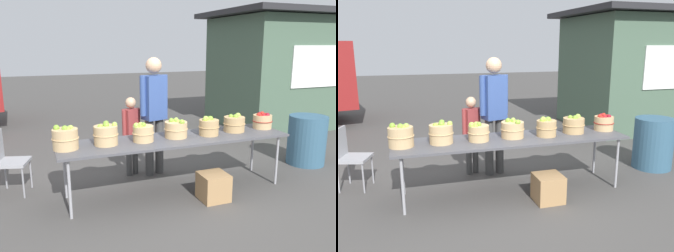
{
  "view_description": "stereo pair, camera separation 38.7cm",
  "coord_description": "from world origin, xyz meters",
  "views": [
    {
      "loc": [
        -1.71,
        -4.12,
        1.96
      ],
      "look_at": [
        0.0,
        0.3,
        0.85
      ],
      "focal_mm": 37.05,
      "sensor_mm": 36.0,
      "label": 1
    },
    {
      "loc": [
        -1.34,
        -4.24,
        1.96
      ],
      "look_at": [
        0.0,
        0.3,
        0.85
      ],
      "focal_mm": 37.05,
      "sensor_mm": 36.0,
      "label": 2
    }
  ],
  "objects": [
    {
      "name": "ground_plane",
      "position": [
        0.0,
        0.0,
        0.0
      ],
      "size": [
        40.0,
        40.0,
        0.0
      ],
      "primitive_type": "plane",
      "color": "#474442"
    },
    {
      "name": "folding_chair",
      "position": [
        -2.13,
        0.72,
        0.51
      ],
      "size": [
        0.49,
        0.49,
        0.86
      ],
      "rotation": [
        0.0,
        0.0,
        1.3
      ],
      "color": "#99999E",
      "rests_on": "ground"
    },
    {
      "name": "trash_barrel",
      "position": [
        2.48,
        0.26,
        0.41
      ],
      "size": [
        0.62,
        0.62,
        0.82
      ],
      "primitive_type": "cylinder",
      "color": "#335972",
      "rests_on": "ground"
    },
    {
      "name": "apple_basket_red_0",
      "position": [
        1.41,
        0.06,
        0.86
      ],
      "size": [
        0.29,
        0.29,
        0.25
      ],
      "color": "tan",
      "rests_on": "market_table"
    },
    {
      "name": "apple_basket_green_3",
      "position": [
        0.02,
        0.05,
        0.87
      ],
      "size": [
        0.32,
        0.32,
        0.26
      ],
      "color": "tan",
      "rests_on": "market_table"
    },
    {
      "name": "child_customer",
      "position": [
        -0.4,
        0.81,
        0.71
      ],
      "size": [
        0.3,
        0.23,
        1.21
      ],
      "rotation": [
        0.0,
        0.0,
        3.54
      ],
      "color": "#3F3F3F",
      "rests_on": "ground"
    },
    {
      "name": "apple_basket_green_2",
      "position": [
        -0.46,
        0.01,
        0.87
      ],
      "size": [
        0.29,
        0.29,
        0.25
      ],
      "color": "tan",
      "rests_on": "market_table"
    },
    {
      "name": "vendor_adult",
      "position": [
        -0.06,
        0.71,
        1.05
      ],
      "size": [
        0.46,
        0.31,
        1.79
      ],
      "rotation": [
        0.0,
        0.0,
        3.4
      ],
      "color": "#3F3F3F",
      "rests_on": "ground"
    },
    {
      "name": "market_table",
      "position": [
        0.0,
        0.0,
        0.72
      ],
      "size": [
        3.1,
        0.76,
        0.75
      ],
      "color": "#4C4C51",
      "rests_on": "ground"
    },
    {
      "name": "apple_basket_green_4",
      "position": [
        0.48,
        -0.01,
        0.87
      ],
      "size": [
        0.29,
        0.29,
        0.27
      ],
      "color": "tan",
      "rests_on": "market_table"
    },
    {
      "name": "apple_basket_green_1",
      "position": [
        -0.93,
        0.03,
        0.88
      ],
      "size": [
        0.32,
        0.32,
        0.29
      ],
      "color": "tan",
      "rests_on": "market_table"
    },
    {
      "name": "food_kiosk",
      "position": [
        4.12,
        3.05,
        1.38
      ],
      "size": [
        3.54,
        2.95,
        2.74
      ],
      "rotation": [
        0.0,
        0.0,
        0.01
      ],
      "color": "#47604C",
      "rests_on": "ground"
    },
    {
      "name": "apple_basket_green_5",
      "position": [
        0.92,
        0.05,
        0.87
      ],
      "size": [
        0.32,
        0.32,
        0.26
      ],
      "color": "tan",
      "rests_on": "market_table"
    },
    {
      "name": "apple_basket_green_0",
      "position": [
        -1.42,
        0.01,
        0.88
      ],
      "size": [
        0.32,
        0.32,
        0.3
      ],
      "color": "tan",
      "rests_on": "market_table"
    },
    {
      "name": "produce_crate",
      "position": [
        0.35,
        -0.43,
        0.18
      ],
      "size": [
        0.35,
        0.35,
        0.35
      ],
      "primitive_type": "cube",
      "color": "#A87F51",
      "rests_on": "ground"
    }
  ]
}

